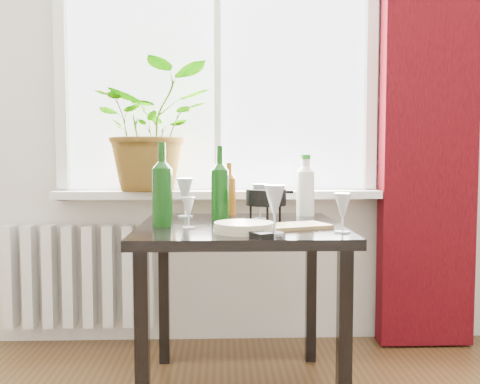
{
  "coord_description": "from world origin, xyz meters",
  "views": [
    {
      "loc": [
        0.02,
        -0.7,
        1.03
      ],
      "look_at": [
        0.1,
        1.55,
        0.88
      ],
      "focal_mm": 40.0,
      "sensor_mm": 36.0,
      "label": 1
    }
  ],
  "objects_px": {
    "potted_plant": "(152,128)",
    "fondue_pot": "(266,205)",
    "table": "(240,246)",
    "bottle_amber": "(229,188)",
    "wine_bottle_left": "(162,184)",
    "wineglass_front_right": "(275,209)",
    "wineglass_back_center": "(260,201)",
    "plate_stack": "(244,227)",
    "cutting_board": "(296,226)",
    "wine_bottle_right": "(220,183)",
    "cleaning_bottle": "(305,185)",
    "wineglass_front_left": "(188,212)",
    "wineglass_far_right": "(343,212)",
    "wineglass_back_left": "(185,197)",
    "tv_remote": "(253,233)",
    "radiator": "(79,276)"
  },
  "relations": [
    {
      "from": "potted_plant",
      "to": "fondue_pot",
      "type": "height_order",
      "value": "potted_plant"
    },
    {
      "from": "table",
      "to": "bottle_amber",
      "type": "height_order",
      "value": "bottle_amber"
    },
    {
      "from": "wine_bottle_left",
      "to": "bottle_amber",
      "type": "distance_m",
      "value": 0.51
    },
    {
      "from": "wineglass_front_right",
      "to": "wineglass_back_center",
      "type": "bearing_deg",
      "value": 93.01
    },
    {
      "from": "plate_stack",
      "to": "cutting_board",
      "type": "xyz_separation_m",
      "value": [
        0.22,
        0.13,
        -0.01
      ]
    },
    {
      "from": "table",
      "to": "fondue_pot",
      "type": "distance_m",
      "value": 0.24
    },
    {
      "from": "wine_bottle_right",
      "to": "cleaning_bottle",
      "type": "relative_size",
      "value": 1.12
    },
    {
      "from": "potted_plant",
      "to": "wineglass_front_right",
      "type": "xyz_separation_m",
      "value": [
        0.56,
        -0.87,
        -0.34
      ]
    },
    {
      "from": "cleaning_bottle",
      "to": "potted_plant",
      "type": "bearing_deg",
      "value": 160.67
    },
    {
      "from": "plate_stack",
      "to": "wineglass_front_left",
      "type": "bearing_deg",
      "value": 151.11
    },
    {
      "from": "cleaning_bottle",
      "to": "wineglass_far_right",
      "type": "relative_size",
      "value": 1.95
    },
    {
      "from": "fondue_pot",
      "to": "potted_plant",
      "type": "bearing_deg",
      "value": 126.77
    },
    {
      "from": "wine_bottle_right",
      "to": "wineglass_front_right",
      "type": "xyz_separation_m",
      "value": [
        0.2,
        -0.44,
        -0.08
      ]
    },
    {
      "from": "wine_bottle_right",
      "to": "fondue_pot",
      "type": "distance_m",
      "value": 0.23
    },
    {
      "from": "wine_bottle_left",
      "to": "wineglass_front_left",
      "type": "height_order",
      "value": "wine_bottle_left"
    },
    {
      "from": "bottle_amber",
      "to": "fondue_pot",
      "type": "relative_size",
      "value": 1.25
    },
    {
      "from": "cleaning_bottle",
      "to": "wineglass_front_left",
      "type": "distance_m",
      "value": 0.7
    },
    {
      "from": "wineglass_back_center",
      "to": "fondue_pot",
      "type": "bearing_deg",
      "value": -42.54
    },
    {
      "from": "wine_bottle_left",
      "to": "wineglass_back_left",
      "type": "xyz_separation_m",
      "value": [
        0.07,
        0.33,
        -0.08
      ]
    },
    {
      "from": "bottle_amber",
      "to": "tv_remote",
      "type": "height_order",
      "value": "bottle_amber"
    },
    {
      "from": "potted_plant",
      "to": "wineglass_back_center",
      "type": "bearing_deg",
      "value": -38.43
    },
    {
      "from": "wine_bottle_right",
      "to": "cleaning_bottle",
      "type": "distance_m",
      "value": 0.44
    },
    {
      "from": "table",
      "to": "wine_bottle_left",
      "type": "bearing_deg",
      "value": -171.62
    },
    {
      "from": "radiator",
      "to": "wineglass_front_left",
      "type": "distance_m",
      "value": 1.07
    },
    {
      "from": "table",
      "to": "tv_remote",
      "type": "height_order",
      "value": "tv_remote"
    },
    {
      "from": "cleaning_bottle",
      "to": "cutting_board",
      "type": "xyz_separation_m",
      "value": [
        -0.1,
        -0.43,
        -0.14
      ]
    },
    {
      "from": "wine_bottle_right",
      "to": "wineglass_front_right",
      "type": "height_order",
      "value": "wine_bottle_right"
    },
    {
      "from": "potted_plant",
      "to": "plate_stack",
      "type": "distance_m",
      "value": 1.03
    },
    {
      "from": "wine_bottle_right",
      "to": "wineglass_front_left",
      "type": "xyz_separation_m",
      "value": [
        -0.13,
        -0.27,
        -0.11
      ]
    },
    {
      "from": "wine_bottle_right",
      "to": "plate_stack",
      "type": "bearing_deg",
      "value": -76.83
    },
    {
      "from": "radiator",
      "to": "plate_stack",
      "type": "relative_size",
      "value": 3.41
    },
    {
      "from": "wine_bottle_left",
      "to": "wineglass_far_right",
      "type": "bearing_deg",
      "value": -16.69
    },
    {
      "from": "bottle_amber",
      "to": "wineglass_back_center",
      "type": "bearing_deg",
      "value": -57.2
    },
    {
      "from": "radiator",
      "to": "wineglass_front_right",
      "type": "relative_size",
      "value": 4.27
    },
    {
      "from": "cutting_board",
      "to": "bottle_amber",
      "type": "bearing_deg",
      "value": 119.03
    },
    {
      "from": "table",
      "to": "radiator",
      "type": "bearing_deg",
      "value": 143.46
    },
    {
      "from": "wineglass_back_left",
      "to": "table",
      "type": "bearing_deg",
      "value": -48.42
    },
    {
      "from": "potted_plant",
      "to": "cleaning_bottle",
      "type": "relative_size",
      "value": 2.2
    },
    {
      "from": "bottle_amber",
      "to": "fondue_pot",
      "type": "distance_m",
      "value": 0.29
    },
    {
      "from": "fondue_pot",
      "to": "tv_remote",
      "type": "bearing_deg",
      "value": -115.0
    },
    {
      "from": "wine_bottle_left",
      "to": "wineglass_back_left",
      "type": "height_order",
      "value": "wine_bottle_left"
    },
    {
      "from": "potted_plant",
      "to": "wineglass_far_right",
      "type": "relative_size",
      "value": 4.3
    },
    {
      "from": "wineglass_front_right",
      "to": "tv_remote",
      "type": "distance_m",
      "value": 0.13
    },
    {
      "from": "wineglass_back_center",
      "to": "tv_remote",
      "type": "distance_m",
      "value": 0.5
    },
    {
      "from": "wine_bottle_left",
      "to": "fondue_pot",
      "type": "relative_size",
      "value": 1.69
    },
    {
      "from": "wineglass_back_left",
      "to": "fondue_pot",
      "type": "distance_m",
      "value": 0.4
    },
    {
      "from": "plate_stack",
      "to": "cutting_board",
      "type": "height_order",
      "value": "plate_stack"
    },
    {
      "from": "wine_bottle_left",
      "to": "bottle_amber",
      "type": "xyz_separation_m",
      "value": [
        0.28,
        0.42,
        -0.05
      ]
    },
    {
      "from": "potted_plant",
      "to": "wine_bottle_left",
      "type": "distance_m",
      "value": 0.7
    },
    {
      "from": "bottle_amber",
      "to": "cutting_board",
      "type": "height_order",
      "value": "bottle_amber"
    }
  ]
}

